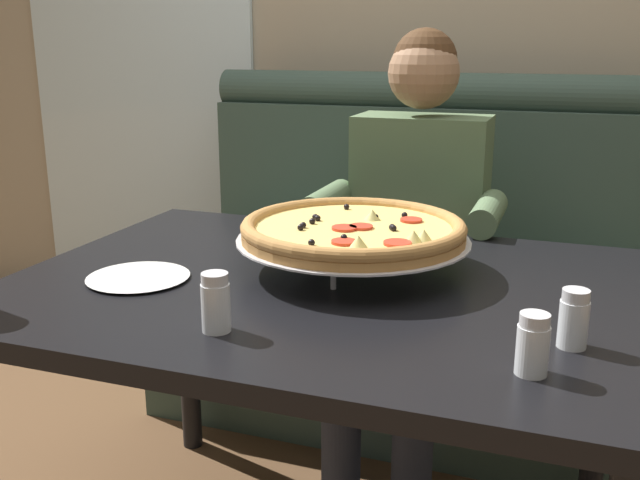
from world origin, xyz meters
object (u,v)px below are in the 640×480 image
shaker_parmesan (532,349)px  shaker_pepper_flakes (573,323)px  diner_main (412,224)px  booth_bench (416,293)px  shaker_oregano (216,307)px  dining_table (325,317)px  pizza (353,231)px  plate_near_left (138,274)px

shaker_parmesan → shaker_pepper_flakes: size_ratio=0.97×
diner_main → booth_bench: bearing=97.5°
shaker_parmesan → shaker_pepper_flakes: bearing=65.9°
shaker_oregano → shaker_pepper_flakes: (0.58, 0.14, -0.00)m
dining_table → pizza: (0.03, 0.09, 0.17)m
dining_table → diner_main: (0.04, 0.69, 0.05)m
pizza → shaker_pepper_flakes: size_ratio=5.12×
booth_bench → shaker_oregano: (-0.09, -1.27, 0.39)m
pizza → shaker_oregano: bearing=-106.5°
pizza → plate_near_left: pizza is taller
diner_main → shaker_oregano: (-0.12, -1.01, 0.08)m
diner_main → plate_near_left: size_ratio=5.84×
diner_main → pizza: 0.61m
shaker_oregano → plate_near_left: size_ratio=0.49×
diner_main → shaker_parmesan: 1.08m
pizza → plate_near_left: size_ratio=2.35×
plate_near_left → diner_main: bearing=62.9°
dining_table → pizza: pizza is taller
shaker_parmesan → plate_near_left: bearing=167.1°
booth_bench → shaker_parmesan: bearing=-70.8°
booth_bench → shaker_oregano: booth_bench is taller
booth_bench → plate_near_left: 1.19m
dining_table → pizza: size_ratio=2.57×
shaker_oregano → shaker_pepper_flakes: size_ratio=1.06×
diner_main → shaker_oregano: diner_main is taller
booth_bench → shaker_pepper_flakes: size_ratio=16.60×
pizza → plate_near_left: 0.47m
booth_bench → dining_table: (0.00, -0.95, 0.27)m
dining_table → shaker_pepper_flakes: (0.50, -0.18, 0.12)m
pizza → booth_bench: bearing=92.2°
booth_bench → shaker_pepper_flakes: 1.30m
shaker_pepper_flakes → shaker_oregano: bearing=-166.9°
plate_near_left → booth_bench: bearing=70.6°
dining_table → shaker_oregano: 0.35m
pizza → shaker_parmesan: size_ratio=5.26×
shaker_pepper_flakes → plate_near_left: 0.88m
pizza → shaker_pepper_flakes: pizza is taller
dining_table → booth_bench: bearing=90.0°
booth_bench → dining_table: size_ratio=1.26×
plate_near_left → shaker_oregano: bearing=-34.3°
booth_bench → shaker_parmesan: size_ratio=17.07×
diner_main → plate_near_left: bearing=-117.1°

